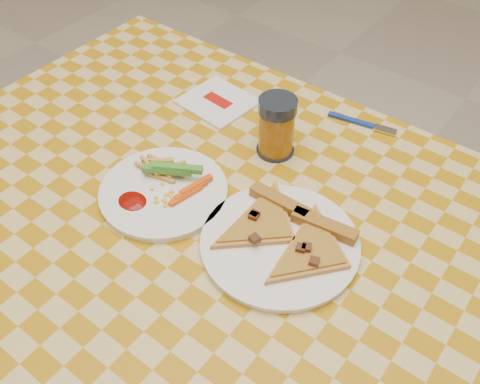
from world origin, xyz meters
name	(u,v)px	position (x,y,z in m)	size (l,w,h in m)	color
table	(223,243)	(0.00, 0.00, 0.68)	(1.28, 0.88, 0.76)	silver
plate_left	(164,192)	(-0.12, -0.02, 0.76)	(0.23, 0.23, 0.01)	white
plate_right	(280,244)	(0.12, 0.00, 0.76)	(0.26, 0.26, 0.01)	white
fries_veggies	(165,180)	(-0.13, -0.01, 0.78)	(0.16, 0.15, 0.04)	gold
pizza_slices	(287,233)	(0.12, 0.02, 0.78)	(0.25, 0.24, 0.02)	#D78642
drink_glass	(276,127)	(-0.03, 0.20, 0.82)	(0.08, 0.08, 0.12)	black
napkin	(218,102)	(-0.22, 0.26, 0.76)	(0.16, 0.15, 0.01)	white
fork	(363,123)	(0.07, 0.38, 0.76)	(0.15, 0.04, 0.01)	navy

